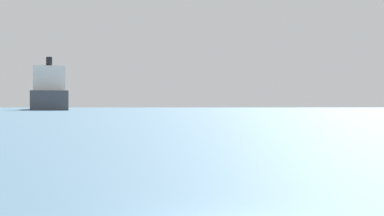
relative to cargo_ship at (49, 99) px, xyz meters
The scene contains 1 object.
cargo_ship is the anchor object (origin of this frame).
Camera 1 is at (1.19, -13.45, 2.94)m, focal length 52.01 mm.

